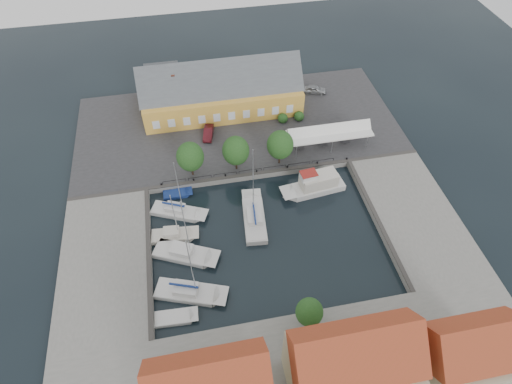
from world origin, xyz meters
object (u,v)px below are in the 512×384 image
(car_red, at_px, (208,133))
(west_boat_d, at_px, (190,293))
(tent_canopy, at_px, (330,133))
(west_boat_b, at_px, (174,236))
(west_boat_a, at_px, (178,212))
(center_sailboat, at_px, (254,218))
(launch_sw, at_px, (176,318))
(west_boat_c, at_px, (185,254))
(car_silver, at_px, (314,89))
(trawler, at_px, (315,186))
(warehouse, at_px, (218,92))
(launch_nw, at_px, (177,194))

(car_red, relative_size, west_boat_d, 0.35)
(tent_canopy, distance_m, west_boat_b, 30.14)
(west_boat_a, height_order, west_boat_b, west_boat_a)
(center_sailboat, relative_size, launch_sw, 2.46)
(west_boat_c, distance_m, launch_sw, 9.21)
(west_boat_d, bearing_deg, tent_canopy, 41.84)
(west_boat_a, xyz_separation_m, west_boat_d, (0.48, -13.59, -0.00))
(center_sailboat, bearing_deg, car_silver, 58.21)
(west_boat_b, relative_size, west_boat_d, 0.76)
(car_silver, relative_size, launch_sw, 0.82)
(west_boat_c, height_order, west_boat_d, west_boat_d)
(west_boat_d, bearing_deg, center_sailboat, 44.80)
(car_red, height_order, west_boat_d, west_boat_d)
(west_boat_a, relative_size, west_boat_b, 1.19)
(center_sailboat, height_order, trawler, center_sailboat)
(car_silver, height_order, trawler, trawler)
(tent_canopy, height_order, west_boat_c, west_boat_c)
(west_boat_d, bearing_deg, car_red, 78.38)
(tent_canopy, bearing_deg, warehouse, 140.14)
(center_sailboat, distance_m, launch_nw, 12.83)
(car_red, bearing_deg, west_boat_b, -97.43)
(tent_canopy, distance_m, launch_nw, 26.60)
(west_boat_b, bearing_deg, west_boat_c, -69.82)
(car_silver, xyz_separation_m, launch_sw, (-29.40, -40.80, -1.68))
(car_red, distance_m, trawler, 20.92)
(west_boat_b, bearing_deg, west_boat_a, 78.30)
(west_boat_a, height_order, launch_nw, west_boat_a)
(tent_canopy, bearing_deg, launch_sw, -136.77)
(trawler, height_order, west_boat_a, west_boat_a)
(trawler, bearing_deg, west_boat_a, -178.22)
(tent_canopy, xyz_separation_m, west_boat_c, (-25.54, -16.77, -3.42))
(warehouse, height_order, west_boat_d, west_boat_d)
(car_silver, xyz_separation_m, center_sailboat, (-17.04, -27.49, -1.41))
(west_boat_c, bearing_deg, tent_canopy, 33.28)
(tent_canopy, xyz_separation_m, launch_sw, (-27.42, -25.78, -3.59))
(warehouse, bearing_deg, launch_sw, -105.28)
(launch_nw, bearing_deg, tent_canopy, 11.90)
(car_silver, distance_m, west_boat_d, 46.71)
(launch_sw, distance_m, launch_nw, 20.41)
(car_silver, xyz_separation_m, trawler, (-6.69, -23.54, -0.75))
(tent_canopy, distance_m, launch_sw, 37.81)
(west_boat_b, xyz_separation_m, west_boat_d, (1.35, -9.38, 0.01))
(warehouse, height_order, tent_canopy, warehouse)
(launch_nw, bearing_deg, launch_sw, -94.60)
(warehouse, distance_m, launch_nw, 21.80)
(car_silver, distance_m, launch_nw, 34.53)
(car_silver, height_order, west_boat_a, west_boat_a)
(car_red, distance_m, west_boat_d, 29.72)
(west_boat_c, relative_size, launch_sw, 2.22)
(west_boat_b, distance_m, launch_sw, 12.41)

